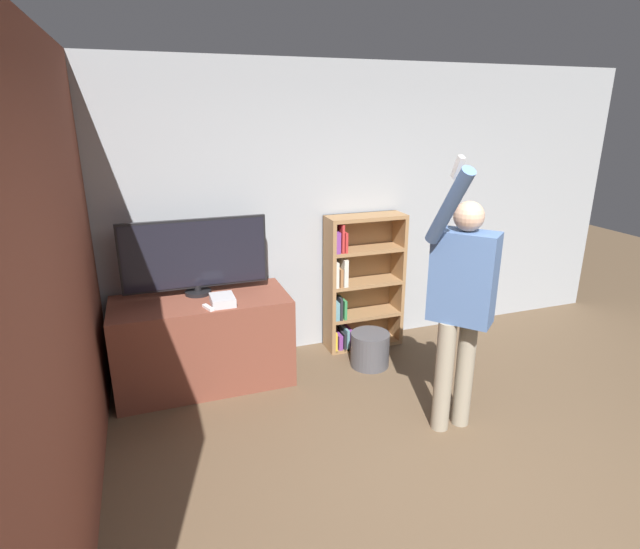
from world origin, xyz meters
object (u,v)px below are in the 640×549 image
at_px(game_console, 223,300).
at_px(bookshelf, 358,284).
at_px(television, 195,256).
at_px(waste_bin, 370,349).
at_px(person, 462,297).

relative_size(game_console, bookshelf, 0.18).
xyz_separation_m(television, waste_bin, (1.48, -0.33, -0.95)).
relative_size(bookshelf, person, 0.66).
bearing_deg(television, bookshelf, 4.29).
xyz_separation_m(bookshelf, waste_bin, (-0.06, -0.45, -0.49)).
height_order(bookshelf, person, person).
xyz_separation_m(television, game_console, (0.16, -0.31, -0.30)).
bearing_deg(game_console, waste_bin, -1.01).
bearing_deg(person, waste_bin, 149.26).
xyz_separation_m(television, person, (1.65, -1.39, -0.08)).
bearing_deg(waste_bin, television, 167.42).
bearing_deg(game_console, television, 117.43).
bearing_deg(person, game_console, -166.07).
distance_m(bookshelf, person, 1.56).
bearing_deg(person, television, -170.17).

